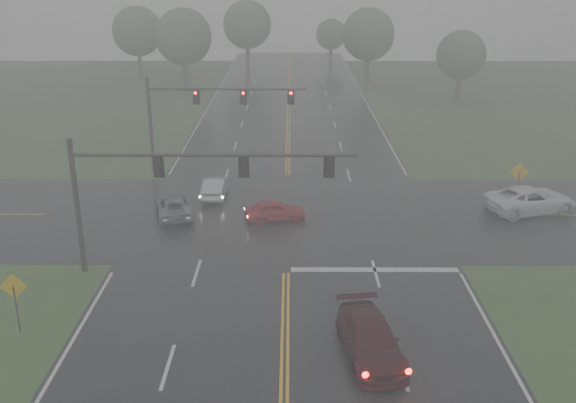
{
  "coord_description": "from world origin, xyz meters",
  "views": [
    {
      "loc": [
        0.22,
        -14.91,
        14.55
      ],
      "look_at": [
        0.09,
        16.0,
        3.12
      ],
      "focal_mm": 40.0,
      "sensor_mm": 36.0,
      "label": 1
    }
  ],
  "objects_px": {
    "pickup_white": "(529,212)",
    "signal_gantry_near": "(164,179)",
    "sedan_red": "(275,220)",
    "sedan_silver": "(216,197)",
    "sedan_maroon": "(369,356)",
    "signal_gantry_far": "(198,106)",
    "car_grey": "(174,215)"
  },
  "relations": [
    {
      "from": "sedan_silver",
      "to": "pickup_white",
      "type": "distance_m",
      "value": 20.16
    },
    {
      "from": "sedan_maroon",
      "to": "car_grey",
      "type": "relative_size",
      "value": 1.13
    },
    {
      "from": "pickup_white",
      "to": "sedan_maroon",
      "type": "bearing_deg",
      "value": 126.7
    },
    {
      "from": "signal_gantry_near",
      "to": "signal_gantry_far",
      "type": "height_order",
      "value": "signal_gantry_near"
    },
    {
      "from": "sedan_red",
      "to": "sedan_silver",
      "type": "distance_m",
      "value": 5.85
    },
    {
      "from": "sedan_maroon",
      "to": "sedan_red",
      "type": "bearing_deg",
      "value": 98.14
    },
    {
      "from": "pickup_white",
      "to": "signal_gantry_near",
      "type": "distance_m",
      "value": 23.2
    },
    {
      "from": "sedan_silver",
      "to": "sedan_maroon",
      "type": "bearing_deg",
      "value": 115.59
    },
    {
      "from": "sedan_red",
      "to": "sedan_silver",
      "type": "height_order",
      "value": "sedan_silver"
    },
    {
      "from": "sedan_red",
      "to": "sedan_silver",
      "type": "bearing_deg",
      "value": 33.25
    },
    {
      "from": "sedan_red",
      "to": "car_grey",
      "type": "xyz_separation_m",
      "value": [
        -6.25,
        0.81,
        0.0
      ]
    },
    {
      "from": "sedan_red",
      "to": "pickup_white",
      "type": "relative_size",
      "value": 0.65
    },
    {
      "from": "sedan_maroon",
      "to": "signal_gantry_far",
      "type": "relative_size",
      "value": 0.43
    },
    {
      "from": "sedan_red",
      "to": "signal_gantry_near",
      "type": "relative_size",
      "value": 0.27
    },
    {
      "from": "sedan_silver",
      "to": "pickup_white",
      "type": "relative_size",
      "value": 0.7
    },
    {
      "from": "car_grey",
      "to": "pickup_white",
      "type": "height_order",
      "value": "pickup_white"
    },
    {
      "from": "sedan_silver",
      "to": "signal_gantry_far",
      "type": "relative_size",
      "value": 0.34
    },
    {
      "from": "car_grey",
      "to": "pickup_white",
      "type": "xyz_separation_m",
      "value": [
        22.17,
        0.72,
        0.0
      ]
    },
    {
      "from": "pickup_white",
      "to": "signal_gantry_near",
      "type": "xyz_separation_m",
      "value": [
        -21.08,
        -8.36,
        4.89
      ]
    },
    {
      "from": "sedan_maroon",
      "to": "signal_gantry_far",
      "type": "height_order",
      "value": "signal_gantry_far"
    },
    {
      "from": "sedan_maroon",
      "to": "pickup_white",
      "type": "relative_size",
      "value": 0.88
    },
    {
      "from": "pickup_white",
      "to": "signal_gantry_near",
      "type": "relative_size",
      "value": 0.42
    },
    {
      "from": "sedan_red",
      "to": "signal_gantry_far",
      "type": "relative_size",
      "value": 0.32
    },
    {
      "from": "car_grey",
      "to": "pickup_white",
      "type": "distance_m",
      "value": 22.19
    },
    {
      "from": "sedan_maroon",
      "to": "signal_gantry_near",
      "type": "distance_m",
      "value": 12.85
    },
    {
      "from": "car_grey",
      "to": "signal_gantry_far",
      "type": "relative_size",
      "value": 0.38
    },
    {
      "from": "signal_gantry_far",
      "to": "sedan_red",
      "type": "bearing_deg",
      "value": -60.85
    },
    {
      "from": "signal_gantry_near",
      "to": "sedan_red",
      "type": "bearing_deg",
      "value": 52.93
    },
    {
      "from": "sedan_maroon",
      "to": "signal_gantry_far",
      "type": "bearing_deg",
      "value": 104.07
    },
    {
      "from": "car_grey",
      "to": "signal_gantry_near",
      "type": "distance_m",
      "value": 9.13
    },
    {
      "from": "car_grey",
      "to": "signal_gantry_near",
      "type": "xyz_separation_m",
      "value": [
        1.09,
        -7.63,
        4.89
      ]
    },
    {
      "from": "sedan_maroon",
      "to": "car_grey",
      "type": "bearing_deg",
      "value": 116.58
    }
  ]
}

